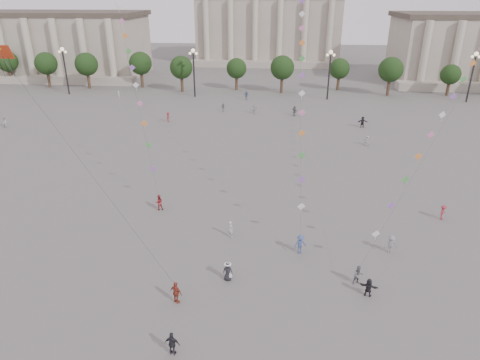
{
  "coord_description": "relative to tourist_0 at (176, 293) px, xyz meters",
  "views": [
    {
      "loc": [
        3.98,
        -26.24,
        22.07
      ],
      "look_at": [
        0.57,
        12.0,
        5.14
      ],
      "focal_mm": 32.0,
      "sensor_mm": 36.0,
      "label": 1
    }
  ],
  "objects": [
    {
      "name": "hall_central",
      "position": [
        3.25,
        129.53,
        13.28
      ],
      "size": [
        48.3,
        34.3,
        35.5
      ],
      "color": "gray",
      "rests_on": "ground"
    },
    {
      "name": "lamp_post_far_west",
      "position": [
        -41.75,
        70.31,
        6.4
      ],
      "size": [
        2.0,
        0.9,
        10.65
      ],
      "color": "#262628",
      "rests_on": "ground"
    },
    {
      "name": "person_crowd_12",
      "position": [
        10.56,
        55.74,
        0.02
      ],
      "size": [
        1.55,
        1.78,
        1.94
      ],
      "primitive_type": "imported",
      "rotation": [
        0.0,
        0.0,
        2.22
      ],
      "color": "slate",
      "rests_on": "ground"
    },
    {
      "name": "hall_west",
      "position": [
        -71.75,
        94.21,
        7.48
      ],
      "size": [
        84.0,
        26.22,
        17.2
      ],
      "color": "gray",
      "rests_on": "ground"
    },
    {
      "name": "person_crowd_0",
      "position": [
        0.23,
        68.31,
        0.01
      ],
      "size": [
        1.21,
        0.78,
        1.92
      ],
      "primitive_type": "imported",
      "rotation": [
        0.0,
        0.0,
        0.3
      ],
      "color": "#37587D",
      "rests_on": "ground"
    },
    {
      "name": "dragon_kite",
      "position": [
        -13.28,
        4.91,
        16.21
      ],
      "size": [
        7.85,
        2.8,
        21.8
      ],
      "color": "#A82F11",
      "rests_on": "ground"
    },
    {
      "name": "lamp_post_far_east",
      "position": [
        48.25,
        70.31,
        6.4
      ],
      "size": [
        2.0,
        0.9,
        10.65
      ],
      "color": "#262628",
      "rests_on": "ground"
    },
    {
      "name": "person_crowd_13",
      "position": [
        3.09,
        10.06,
        -0.09
      ],
      "size": [
        0.74,
        0.72,
        1.72
      ],
      "primitive_type": "imported",
      "rotation": [
        0.0,
        0.0,
        2.42
      ],
      "color": "#B3B3AF",
      "rests_on": "ground"
    },
    {
      "name": "lamp_post_mid_west",
      "position": [
        -11.75,
        70.31,
        6.4
      ],
      "size": [
        2.0,
        0.9,
        10.65
      ],
      "color": "#262628",
      "rests_on": "ground"
    },
    {
      "name": "hat_person",
      "position": [
        3.61,
        3.2,
        -0.07
      ],
      "size": [
        0.86,
        0.6,
        1.69
      ],
      "color": "black",
      "rests_on": "ground"
    },
    {
      "name": "person_crowd_3",
      "position": [
        14.87,
        2.17,
        -0.17
      ],
      "size": [
        1.52,
        0.88,
        1.56
      ],
      "primitive_type": "imported",
      "rotation": [
        0.0,
        0.0,
        2.84
      ],
      "color": "black",
      "rests_on": "ground"
    },
    {
      "name": "person_crowd_17",
      "position": [
        -12.79,
        49.36,
        -0.04
      ],
      "size": [
        0.79,
        1.23,
        1.82
      ],
      "primitive_type": "imported",
      "rotation": [
        0.0,
        0.0,
        1.47
      ],
      "color": "maroon",
      "rests_on": "ground"
    },
    {
      "name": "person_crowd_1",
      "position": [
        -40.81,
        43.48,
        -0.0
      ],
      "size": [
        1.16,
        1.14,
        1.89
      ],
      "primitive_type": "imported",
      "rotation": [
        0.0,
        0.0,
        2.44
      ],
      "color": "beige",
      "rests_on": "ground"
    },
    {
      "name": "person_crowd_16",
      "position": [
        -3.66,
        57.76,
        -0.13
      ],
      "size": [
        0.98,
        0.45,
        1.64
      ],
      "primitive_type": "imported",
      "rotation": [
        0.0,
        0.0,
        0.06
      ],
      "color": "slate",
      "rests_on": "ground"
    },
    {
      "name": "tourist_0",
      "position": [
        0.0,
        0.0,
        0.0
      ],
      "size": [
        1.2,
        0.93,
        1.89
      ],
      "primitive_type": "imported",
      "rotation": [
        0.0,
        0.0,
        2.66
      ],
      "color": "brown",
      "rests_on": "ground"
    },
    {
      "name": "tourist_1",
      "position": [
        0.89,
        -5.07,
        -0.06
      ],
      "size": [
        1.09,
        0.58,
        1.77
      ],
      "primitive_type": "imported",
      "rotation": [
        0.0,
        0.0,
        3.0
      ],
      "color": "#232328",
      "rests_on": "ground"
    },
    {
      "name": "ground",
      "position": [
        3.25,
        0.31,
        -0.95
      ],
      "size": [
        360.0,
        360.0,
        0.0
      ],
      "primitive_type": "plane",
      "color": "#5C5957",
      "rests_on": "ground"
    },
    {
      "name": "lamp_post_mid_east",
      "position": [
        18.25,
        70.31,
        6.4
      ],
      "size": [
        2.0,
        0.9,
        10.65
      ],
      "color": "#262628",
      "rests_on": "ground"
    },
    {
      "name": "person_crowd_9",
      "position": [
        22.32,
        48.95,
        0.03
      ],
      "size": [
        1.86,
        0.77,
        1.95
      ],
      "primitive_type": "imported",
      "rotation": [
        0.0,
        0.0,
        0.11
      ],
      "color": "black",
      "rests_on": "ground"
    },
    {
      "name": "person_crowd_7",
      "position": [
        21.33,
        39.12,
        -0.16
      ],
      "size": [
        1.52,
        0.73,
        1.57
      ],
      "primitive_type": "imported",
      "rotation": [
        0.0,
        0.0,
        2.95
      ],
      "color": "silver",
      "rests_on": "ground"
    },
    {
      "name": "kite_flyer_0",
      "position": [
        -5.37,
        15.06,
        -0.06
      ],
      "size": [
        1.03,
        0.91,
        1.78
      ],
      "primitive_type": "imported",
      "rotation": [
        0.0,
        0.0,
        3.46
      ],
      "color": "maroon",
      "rests_on": "ground"
    },
    {
      "name": "kite_flyer_2",
      "position": [
        14.31,
        3.64,
        -0.11
      ],
      "size": [
        0.96,
        0.84,
        1.67
      ],
      "primitive_type": "imported",
      "rotation": [
        0.0,
        0.0,
        0.29
      ],
      "color": "#5E5F63",
      "rests_on": "ground"
    },
    {
      "name": "person_crowd_6",
      "position": [
        18.03,
        8.59,
        -0.05
      ],
      "size": [
        1.25,
        0.83,
        1.8
      ],
      "primitive_type": "imported",
      "rotation": [
        0.0,
        0.0,
        0.15
      ],
      "color": "slate",
      "rests_on": "ground"
    },
    {
      "name": "tree_row",
      "position": [
        3.25,
        78.31,
        4.45
      ],
      "size": [
        137.12,
        5.12,
        8.0
      ],
      "color": "#38271C",
      "rests_on": "ground"
    },
    {
      "name": "kite_flyer_1",
      "position": [
        9.76,
        7.79,
        -0.01
      ],
      "size": [
        1.39,
        1.13,
        1.87
      ],
      "primitive_type": "imported",
      "rotation": [
        0.0,
        0.0,
        0.43
      ],
      "color": "#3A4E82",
      "rests_on": "ground"
    },
    {
      "name": "person_crowd_8",
      "position": [
        24.98,
        15.55,
        -0.14
      ],
      "size": [
        1.11,
        1.2,
        1.62
      ],
      "primitive_type": "imported",
      "rotation": [
        0.0,
        0.0,
        0.92
      ],
      "color": "maroon",
      "rests_on": "ground"
    },
    {
      "name": "person_crowd_4",
      "position": [
        2.63,
        56.79,
        -0.12
      ],
      "size": [
        1.6,
        1.06,
        1.66
      ],
      "primitive_type": "imported",
      "rotation": [
        0.0,
        0.0,
        3.55
      ],
      "color": "#B0B1AD",
      "rests_on": "ground"
    },
    {
      "name": "person_crowd_10",
      "position": [
        -28.75,
        67.76,
        -0.18
      ],
      "size": [
        0.61,
        0.67,
        1.54
      ],
      "primitive_type": "imported",
      "rotation": [
        0.0,
        0.0,
        2.14
      ],
      "color": "silver",
      "rests_on": "ground"
    }
  ]
}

